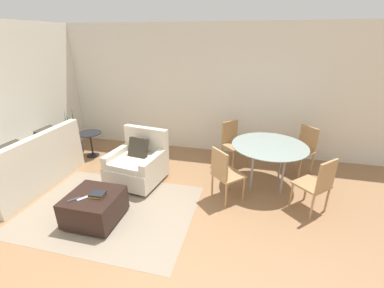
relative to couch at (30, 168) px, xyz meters
name	(u,v)px	position (x,y,z in m)	size (l,w,h in m)	color
ground_plane	(121,258)	(2.33, -1.14, -0.33)	(20.00, 20.00, 0.00)	#936B47
wall_back	(190,90)	(2.33, 2.32, 1.04)	(12.00, 0.06, 2.75)	silver
wall_left	(6,103)	(-0.56, 0.36, 1.04)	(0.06, 12.00, 2.75)	silver
area_rug	(110,209)	(1.72, -0.33, -0.33)	(2.56, 1.89, 0.01)	gray
couch	(30,168)	(0.00, 0.00, 0.00)	(0.87, 1.89, 0.97)	beige
armchair	(138,164)	(1.79, 0.58, 0.02)	(0.98, 0.99, 0.93)	beige
ottoman	(95,206)	(1.65, -0.59, -0.10)	(0.71, 0.70, 0.43)	black
book_stack	(98,194)	(1.73, -0.59, 0.12)	(0.22, 0.18, 0.05)	gold
tv_remote_primary	(74,199)	(1.47, -0.75, 0.10)	(0.14, 0.15, 0.01)	#333338
tv_remote_secondary	(83,198)	(1.58, -0.69, 0.10)	(0.13, 0.16, 0.01)	#B7B7BC
potted_plant	(74,143)	(-0.16, 1.39, -0.10)	(0.35, 0.35, 1.07)	#333338
side_table	(91,140)	(0.33, 1.33, 0.06)	(0.50, 0.50, 0.55)	black
dining_table	(269,149)	(4.05, 1.02, 0.36)	(1.28, 1.28, 0.76)	#8C9E99
dining_chair_near_left	(224,172)	(3.37, 0.35, 0.18)	(0.59, 0.59, 0.90)	tan
dining_chair_near_right	(318,183)	(4.73, 0.35, 0.18)	(0.59, 0.59, 0.90)	tan
dining_chair_far_left	(233,140)	(3.37, 1.70, 0.18)	(0.59, 0.59, 0.90)	tan
dining_chair_far_right	(304,147)	(4.73, 1.70, 0.18)	(0.59, 0.59, 0.90)	tan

